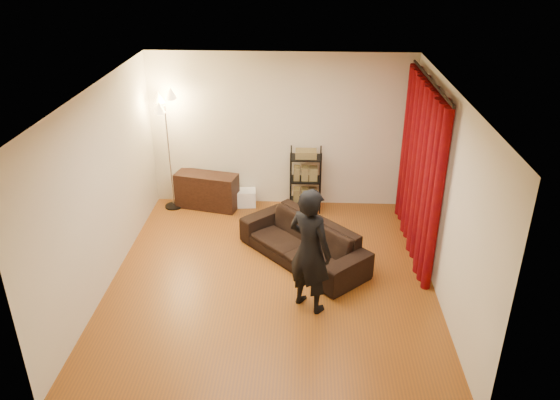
# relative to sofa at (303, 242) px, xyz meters

# --- Properties ---
(floor) EXTENTS (5.00, 5.00, 0.00)m
(floor) POSITION_rel_sofa_xyz_m (-0.43, -0.55, -0.30)
(floor) COLOR brown
(floor) RESTS_ON ground
(ceiling) EXTENTS (5.00, 5.00, 0.00)m
(ceiling) POSITION_rel_sofa_xyz_m (-0.43, -0.55, 2.40)
(ceiling) COLOR white
(ceiling) RESTS_ON ground
(wall_back) EXTENTS (5.00, 0.00, 5.00)m
(wall_back) POSITION_rel_sofa_xyz_m (-0.43, 1.95, 1.05)
(wall_back) COLOR beige
(wall_back) RESTS_ON ground
(wall_front) EXTENTS (5.00, 0.00, 5.00)m
(wall_front) POSITION_rel_sofa_xyz_m (-0.43, -3.05, 1.05)
(wall_front) COLOR beige
(wall_front) RESTS_ON ground
(wall_left) EXTENTS (0.00, 5.00, 5.00)m
(wall_left) POSITION_rel_sofa_xyz_m (-2.68, -0.55, 1.05)
(wall_left) COLOR beige
(wall_left) RESTS_ON ground
(wall_right) EXTENTS (0.00, 5.00, 5.00)m
(wall_right) POSITION_rel_sofa_xyz_m (1.82, -0.55, 1.05)
(wall_right) COLOR beige
(wall_right) RESTS_ON ground
(curtain_rod) EXTENTS (0.04, 2.65, 0.04)m
(curtain_rod) POSITION_rel_sofa_xyz_m (1.72, 0.58, 2.28)
(curtain_rod) COLOR black
(curtain_rod) RESTS_ON wall_right
(curtain) EXTENTS (0.22, 2.65, 2.55)m
(curtain) POSITION_rel_sofa_xyz_m (1.70, 0.58, 0.97)
(curtain) COLOR #640703
(curtain) RESTS_ON ground
(sofa) EXTENTS (2.01, 2.07, 0.61)m
(sofa) POSITION_rel_sofa_xyz_m (0.00, 0.00, 0.00)
(sofa) COLOR black
(sofa) RESTS_ON ground
(person) EXTENTS (0.74, 0.69, 1.69)m
(person) POSITION_rel_sofa_xyz_m (0.09, -1.14, 0.54)
(person) COLOR black
(person) RESTS_ON ground
(media_cabinet) EXTENTS (1.15, 0.64, 0.63)m
(media_cabinet) POSITION_rel_sofa_xyz_m (-1.72, 1.68, 0.01)
(media_cabinet) COLOR black
(media_cabinet) RESTS_ON ground
(storage_boxes) EXTENTS (0.38, 0.32, 0.30)m
(storage_boxes) POSITION_rel_sofa_xyz_m (-1.05, 1.76, -0.15)
(storage_boxes) COLOR white
(storage_boxes) RESTS_ON ground
(wire_shelf) EXTENTS (0.52, 0.36, 1.13)m
(wire_shelf) POSITION_rel_sofa_xyz_m (0.02, 1.69, 0.26)
(wire_shelf) COLOR black
(wire_shelf) RESTS_ON ground
(floor_lamp) EXTENTS (0.42, 0.42, 2.08)m
(floor_lamp) POSITION_rel_sofa_xyz_m (-2.33, 1.65, 0.74)
(floor_lamp) COLOR silver
(floor_lamp) RESTS_ON ground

